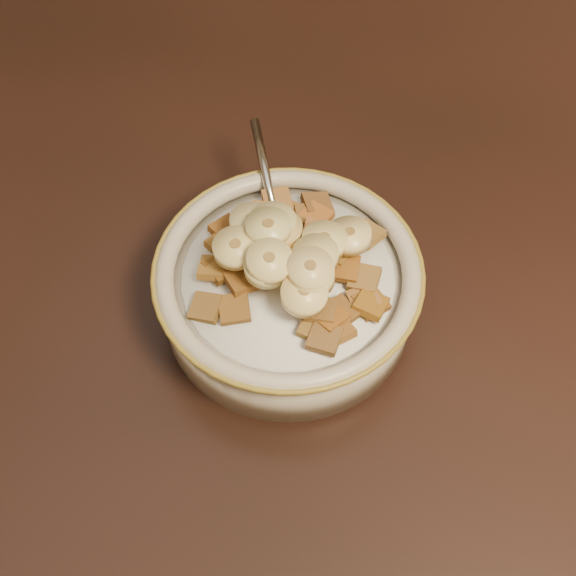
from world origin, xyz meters
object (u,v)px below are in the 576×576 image
(table, at_px, (285,302))
(spoon, at_px, (280,241))
(cereal_bowl, at_px, (288,294))
(chair, at_px, (375,50))

(table, distance_m, spoon, 0.07)
(cereal_bowl, bearing_deg, chair, 99.29)
(table, relative_size, spoon, 32.46)
(chair, relative_size, cereal_bowl, 5.67)
(cereal_bowl, bearing_deg, spoon, 122.39)
(spoon, bearing_deg, table, 100.48)
(table, relative_size, cereal_bowl, 7.79)
(chair, relative_size, spoon, 23.61)
(table, height_order, cereal_bowl, cereal_bowl)
(cereal_bowl, distance_m, spoon, 0.04)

